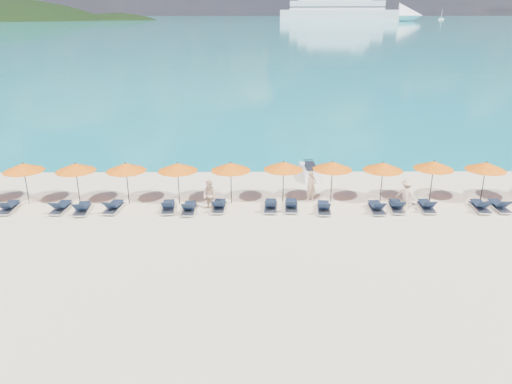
{
  "coord_description": "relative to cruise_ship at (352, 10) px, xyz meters",
  "views": [
    {
      "loc": [
        -0.19,
        -19.94,
        9.55
      ],
      "look_at": [
        0.0,
        3.0,
        1.2
      ],
      "focal_mm": 35.0,
      "sensor_mm": 36.0,
      "label": 1
    }
  ],
  "objects": [
    {
      "name": "ground",
      "position": [
        -99.51,
        -507.98,
        -10.09
      ],
      "size": [
        1400.0,
        1400.0,
        0.0
      ],
      "primitive_type": "plane",
      "color": "beige"
    },
    {
      "name": "sea",
      "position": [
        -99.51,
        152.02,
        -10.08
      ],
      "size": [
        1600.0,
        1300.0,
        0.01
      ],
      "primitive_type": "cube",
      "color": "#1FA9B2",
      "rests_on": "ground"
    },
    {
      "name": "headland_small",
      "position": [
        -249.51,
        52.02,
        -45.09
      ],
      "size": [
        162.0,
        126.0,
        85.5
      ],
      "color": "black",
      "rests_on": "ground"
    },
    {
      "name": "cruise_ship",
      "position": [
        0.0,
        0.0,
        0.0
      ],
      "size": [
        140.98,
        46.97,
        38.77
      ],
      "rotation": [
        0.0,
        0.0,
        -0.18
      ],
      "color": "silver",
      "rests_on": "ground"
    },
    {
      "name": "sailboat_near",
      "position": [
        32.64,
        15.44,
        -8.98
      ],
      "size": [
        5.92,
        1.97,
        10.85
      ],
      "color": "silver",
      "rests_on": "ground"
    },
    {
      "name": "sailboat_far",
      "position": [
        119.7,
        80.47,
        -8.94
      ],
      "size": [
        6.1,
        2.03,
        11.18
      ],
      "color": "silver",
      "rests_on": "ground"
    },
    {
      "name": "jetski",
      "position": [
        -96.2,
        -499.09,
        -9.71
      ],
      "size": [
        1.13,
        2.64,
        0.92
      ],
      "rotation": [
        0.0,
        0.0,
        0.06
      ],
      "color": "white",
      "rests_on": "ground"
    },
    {
      "name": "beachgoer_a",
      "position": [
        -96.57,
        -503.09,
        -9.26
      ],
      "size": [
        0.72,
        0.63,
        1.65
      ],
      "primitive_type": "imported",
      "rotation": [
        0.0,
        0.0,
        0.48
      ],
      "color": "#D8AD8B",
      "rests_on": "ground"
    },
    {
      "name": "beachgoer_b",
      "position": [
        -101.85,
        -504.35,
        -9.3
      ],
      "size": [
        0.88,
        0.81,
        1.58
      ],
      "primitive_type": "imported",
      "rotation": [
        0.0,
        0.0,
        -0.62
      ],
      "color": "#D8AD8B",
      "rests_on": "ground"
    },
    {
      "name": "beachgoer_c",
      "position": [
        -91.93,
        -504.49,
        -9.26
      ],
      "size": [
        1.17,
        1.02,
        1.67
      ],
      "primitive_type": "imported",
      "rotation": [
        0.0,
        0.0,
        2.54
      ],
      "color": "#D8AD8B",
      "rests_on": "ground"
    },
    {
      "name": "umbrella_1",
      "position": [
        -111.42,
        -503.41,
        -8.07
      ],
      "size": [
        2.1,
        2.1,
        2.28
      ],
      "color": "black",
      "rests_on": "ground"
    },
    {
      "name": "umbrella_2",
      "position": [
        -108.75,
        -503.44,
        -8.07
      ],
      "size": [
        2.1,
        2.1,
        2.28
      ],
      "color": "black",
      "rests_on": "ground"
    },
    {
      "name": "umbrella_3",
      "position": [
        -106.17,
        -503.44,
        -8.07
      ],
      "size": [
        2.1,
        2.1,
        2.28
      ],
      "color": "black",
      "rests_on": "ground"
    },
    {
      "name": "umbrella_4",
      "position": [
        -103.52,
        -503.44,
        -8.07
      ],
      "size": [
        2.1,
        2.1,
        2.28
      ],
      "color": "black",
      "rests_on": "ground"
    },
    {
      "name": "umbrella_5",
      "position": [
        -100.79,
        -503.4,
        -8.07
      ],
      "size": [
        2.1,
        2.1,
        2.28
      ],
      "color": "black",
      "rests_on": "ground"
    },
    {
      "name": "umbrella_6",
      "position": [
        -98.07,
        -503.25,
        -8.07
      ],
      "size": [
        2.1,
        2.1,
        2.28
      ],
      "color": "black",
      "rests_on": "ground"
    },
    {
      "name": "umbrella_7",
      "position": [
        -95.53,
        -503.25,
        -8.07
      ],
      "size": [
        2.1,
        2.1,
        2.28
      ],
      "color": "black",
      "rests_on": "ground"
    },
    {
      "name": "umbrella_8",
      "position": [
        -92.94,
        -503.43,
        -8.07
      ],
      "size": [
        2.1,
        2.1,
        2.28
      ],
      "color": "black",
      "rests_on": "ground"
    },
    {
      "name": "umbrella_9",
      "position": [
        -90.25,
        -503.22,
        -8.07
      ],
      "size": [
        2.1,
        2.1,
        2.28
      ],
      "color": "black",
      "rests_on": "ground"
    },
    {
      "name": "umbrella_10",
      "position": [
        -87.63,
        -503.43,
        -8.07
      ],
      "size": [
        2.1,
        2.1,
        2.28
      ],
      "color": "black",
      "rests_on": "ground"
    },
    {
      "name": "lounger_2",
      "position": [
        -112.01,
        -504.44,
        -9.85
      ],
      "size": [
        0.7,
        1.73,
        0.66
      ],
      "rotation": [
        0.0,
        0.0,
        0.04
      ],
      "color": "silver",
      "rests_on": "ground"
    },
    {
      "name": "lounger_3",
      "position": [
        -109.38,
        -504.47,
        -9.85
      ],
      "size": [
        0.7,
        1.73,
        0.66
      ],
      "rotation": [
        0.0,
        0.0,
        -0.05
      ],
      "color": "silver",
      "rests_on": "ground"
    },
    {
      "name": "lounger_4",
      "position": [
        -108.24,
        -504.65,
        -9.85
      ],
      "size": [
        0.77,
        1.75,
        0.66
      ],
      "rotation": [
        0.0,
        0.0,
        0.09
      ],
      "color": "silver",
      "rests_on": "ground"
    },
    {
      "name": "lounger_5",
      "position": [
        -106.73,
        -504.44,
        -9.85
      ],
      "size": [
        0.78,
        1.75,
        0.66
      ],
      "rotation": [
        0.0,
        0.0,
        -0.1
      ],
      "color": "silver",
      "rests_on": "ground"
    },
    {
      "name": "lounger_6",
      "position": [
        -103.95,
        -504.45,
        -9.85
      ],
      "size": [
        0.77,
        1.75,
        0.66
      ],
      "rotation": [
        0.0,
        0.0,
        0.09
      ],
      "color": "silver",
      "rests_on": "ground"
    },
    {
      "name": "lounger_7",
      "position": [
        -102.88,
        -504.66,
        -9.85
      ],
      "size": [
        0.64,
        1.71,
        0.66
      ],
      "rotation": [
        0.0,
        0.0,
        -0.01
      ],
      "color": "silver",
      "rests_on": "ground"
    },
    {
      "name": "lounger_8",
      "position": [
        -101.39,
        -504.36,
        -9.85
      ],
      "size": [
        0.71,
        1.73,
        0.66
      ],
      "rotation": [
        0.0,
        0.0,
        -0.05
      ],
      "color": "silver",
      "rests_on": "ground"
    },
    {
      "name": "lounger_9",
      "position": [
        -98.76,
        -504.36,
        -9.85
      ],
      "size": [
        0.74,
        1.74,
        0.66
      ],
      "rotation": [
        0.0,
        0.0,
        -0.07
      ],
      "color": "silver",
      "rests_on": "ground"
    },
    {
      "name": "lounger_10",
      "position": [
        -97.71,
        -504.33,
        -9.85
      ],
      "size": [
        0.73,
        1.74,
        0.66
      ],
      "rotation": [
        0.0,
        0.0,
        -0.07
      ],
      "color": "silver",
      "rests_on": "ground"
    },
    {
      "name": "lounger_11",
      "position": [
        -96.08,
        -504.65,
        -9.85
      ],
      "size": [
        0.76,
        1.74,
        0.66
      ],
      "rotation": [
        0.0,
        0.0,
        -0.08
      ],
      "color": "silver",
      "rests_on": "ground"
    },
    {
      "name": "lounger_12",
      "position": [
        -93.42,
        -504.64,
        -9.85
      ],
      "size": [
        0.62,
        1.7,
        0.66
      ],
      "rotation": [
        0.0,
        0.0,
        -0.0
      ],
      "color": "silver",
      "rests_on": "ground"
    },
    {
      "name": "lounger_13",
      "position": [
        -92.36,
        -504.48,
        -9.85
      ],
      "size": [
        0.77,
        1.75,
        0.66
      ],
      "rotation": [
        0.0,
        0.0,
        -0.09
      ],
      "color": "silver",
      "rests_on": "ground"
    },
    {
      "name": "lounger_14",
      "position": [
        -90.82,
        -504.45,
        -9.85
      ],
      "size": [
        0.74,
        1.74,
        0.66
      ],
      "rotation": [
        0.0,
        0.0,
        -0.07
      ],
      "color": "silver",
      "rests_on": "ground"
    },
    {
      "name": "lounger_15",
      "position": [
        -88.11,
        -504.49,
        -9.85
      ],
      "size": [
        0.74,
        1.74,
        0.66
      ],
      "rotation": [
        0.0,
        0.0,
        -0.07
      ],
      "color": "silver",
      "rests_on": "ground"
    },
    {
      "name": "lounger_16",
      "position": [
        -87.11,
        -504.45,
        -9.85
      ],
      "size": [
        0.63,
        1.7,
        0.66
      ],
      "rotation": [
        0.0,
        0.0,
        0.0
      ],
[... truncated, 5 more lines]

